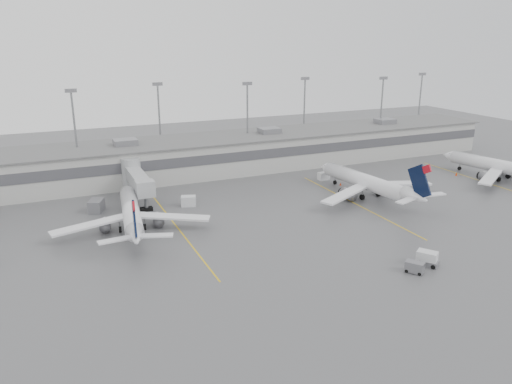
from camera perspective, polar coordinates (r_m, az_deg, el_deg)
name	(u,v)px	position (r m, az deg, el deg)	size (l,w,h in m)	color
ground	(349,271)	(71.24, 10.55, -8.83)	(260.00, 260.00, 0.00)	#4C4D4F
terminal	(212,154)	(119.39, -5.04, 4.31)	(152.00, 17.00, 9.45)	#B2B2AD
light_masts	(204,118)	(123.27, -6.01, 8.42)	(142.40, 8.00, 20.60)	gray
jet_bridge_right	(135,178)	(103.05, -13.63, 1.58)	(4.00, 17.20, 7.00)	gray
stand_markings	(274,216)	(90.33, 2.05, -2.75)	(105.25, 40.00, 0.01)	#E5B50D
jet_mid_left	(131,214)	(85.50, -14.06, -2.40)	(25.66, 28.92, 9.38)	white
jet_mid_right	(369,183)	(102.16, 12.82, 1.06)	(27.48, 30.96, 10.03)	white
jet_far_right	(503,167)	(125.22, 26.36, 2.62)	(26.28, 29.78, 9.77)	white
baggage_tug	(427,260)	(75.38, 18.93, -7.33)	(3.42, 3.74, 2.06)	silver
baggage_cart	(415,267)	(72.56, 17.68, -8.17)	(2.56, 2.83, 1.59)	slate
gse_uld_b	(188,201)	(96.12, -7.72, -1.03)	(2.74, 1.83, 1.94)	silver
gse_uld_c	(323,176)	(113.70, 7.72, 1.81)	(2.40, 1.60, 1.70)	silver
gse_loader	(96,206)	(96.81, -17.78, -1.50)	(2.28, 3.64, 2.28)	slate
cone_b	(183,205)	(95.73, -8.31, -1.52)	(0.45, 0.45, 0.72)	#E33804
cone_c	(341,184)	(110.10, 9.64, 0.92)	(0.41, 0.41, 0.66)	#E33804
cone_d	(456,174)	(125.22, 21.92, 1.93)	(0.50, 0.50, 0.79)	#E33804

